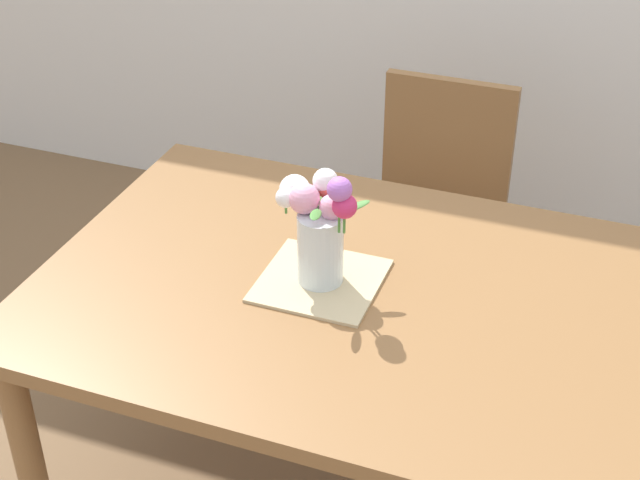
% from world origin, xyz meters
% --- Properties ---
extents(dining_table, '(1.43, 1.05, 0.76)m').
position_xyz_m(dining_table, '(0.00, 0.00, 0.67)').
color(dining_table, olive).
rests_on(dining_table, ground_plane).
extents(chair_far, '(0.42, 0.42, 0.90)m').
position_xyz_m(chair_far, '(0.02, 0.86, 0.52)').
color(chair_far, olive).
rests_on(chair_far, ground_plane).
extents(placemat, '(0.28, 0.28, 0.01)m').
position_xyz_m(placemat, '(-0.06, -0.00, 0.76)').
color(placemat, '#CCB789').
rests_on(placemat, dining_table).
extents(flower_vase, '(0.22, 0.18, 0.30)m').
position_xyz_m(flower_vase, '(-0.06, 0.01, 0.92)').
color(flower_vase, silver).
rests_on(flower_vase, placemat).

